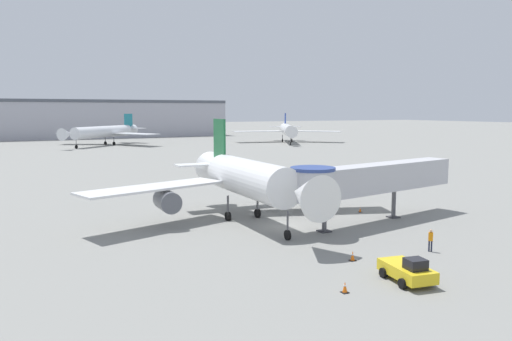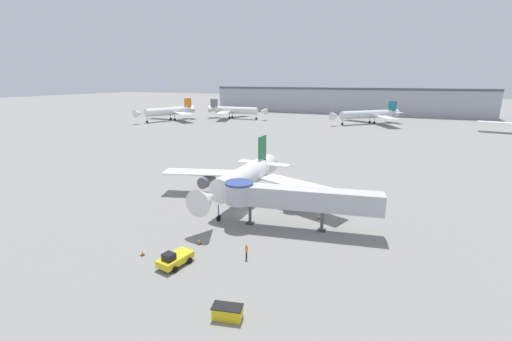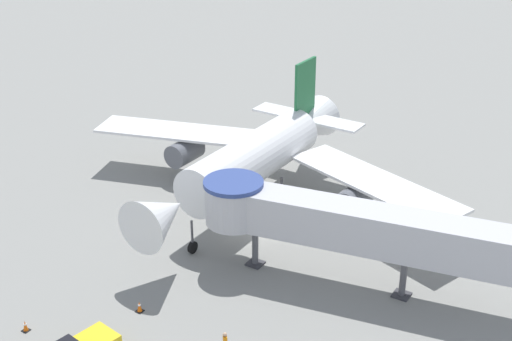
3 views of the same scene
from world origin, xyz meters
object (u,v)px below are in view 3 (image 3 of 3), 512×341
(traffic_cone_near_nose, at_px, (139,307))
(traffic_cone_starboard_wing, at_px, (404,259))
(traffic_cone_apron_front, at_px, (25,326))
(jet_bridge, at_px, (339,223))
(main_airplane, at_px, (255,158))

(traffic_cone_near_nose, bearing_deg, traffic_cone_starboard_wing, 49.14)
(traffic_cone_apron_front, xyz_separation_m, traffic_cone_starboard_wing, (16.78, 19.15, -0.06))
(traffic_cone_near_nose, distance_m, traffic_cone_apron_front, 6.89)
(jet_bridge, bearing_deg, main_airplane, 138.74)
(main_airplane, distance_m, traffic_cone_starboard_wing, 13.90)
(jet_bridge, height_order, traffic_cone_near_nose, jet_bridge)
(traffic_cone_apron_front, bearing_deg, traffic_cone_near_nose, 47.76)
(main_airplane, xyz_separation_m, jet_bridge, (10.14, -6.22, 0.16))
(traffic_cone_near_nose, bearing_deg, main_airplane, 93.82)
(traffic_cone_apron_front, distance_m, traffic_cone_starboard_wing, 25.46)
(traffic_cone_near_nose, relative_size, traffic_cone_starboard_wing, 1.25)
(jet_bridge, distance_m, traffic_cone_apron_front, 20.43)
(traffic_cone_near_nose, bearing_deg, traffic_cone_apron_front, -132.24)
(main_airplane, bearing_deg, traffic_cone_apron_front, -98.19)
(traffic_cone_near_nose, bearing_deg, jet_bridge, 46.11)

